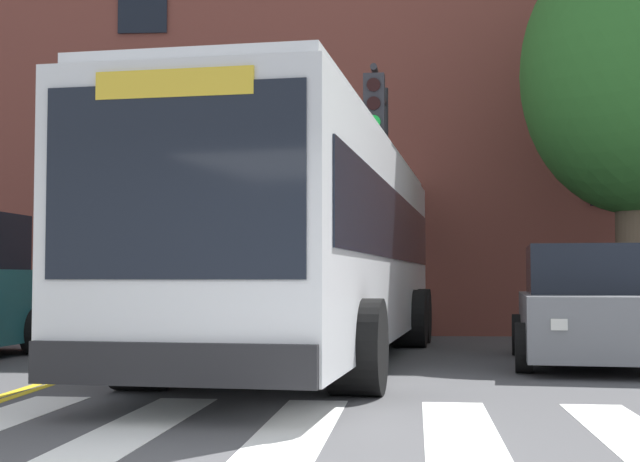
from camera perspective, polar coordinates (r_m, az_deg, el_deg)
The scene contains 9 objects.
crosswalk at distance 7.62m, azimuth -6.70°, elevation -12.41°, with size 15.53×4.12×0.01m.
lane_line_yellow_inner at distance 21.80m, azimuth -6.88°, elevation -6.25°, with size 0.12×36.00×0.01m, color gold.
lane_line_yellow_outer at distance 21.77m, azimuth -6.46°, elevation -6.26°, with size 0.12×36.00×0.01m, color gold.
city_bus at distance 13.55m, azimuth -0.34°, elevation -0.85°, with size 4.03×12.67×3.27m.
car_grey_far_lane at distance 13.49m, azimuth 16.85°, elevation -4.85°, with size 2.58×4.53×1.72m.
car_tan_behind_bus at distance 22.11m, azimuth 4.03°, elevation -3.32°, with size 2.43×4.77×2.38m.
traffic_light_overhead at distance 16.07m, azimuth 3.88°, elevation 4.61°, with size 0.44×3.25×4.95m.
street_tree_curbside_large at distance 17.18m, azimuth 19.44°, elevation 9.32°, with size 4.06×4.11×7.48m.
building_facade at distance 24.00m, azimuth 3.52°, elevation 10.75°, with size 38.44×8.44×13.88m.
Camera 1 is at (1.27, -4.67, 1.26)m, focal length 50.00 mm.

